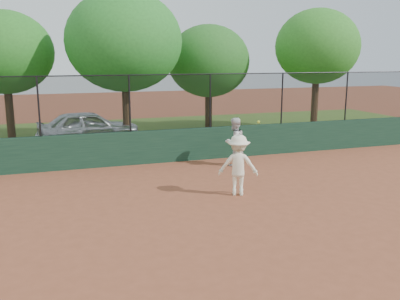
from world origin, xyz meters
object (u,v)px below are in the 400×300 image
object	(u,v)px
tree_3	(209,61)
player_second	(234,142)
player_main	(238,165)
parked_car	(89,127)
tree_1	(5,53)
tree_2	(124,41)
tree_4	(318,47)

from	to	relation	value
tree_3	player_second	bearing A→B (deg)	-103.16
player_main	parked_car	bearing A→B (deg)	110.01
parked_car	tree_1	xyz separation A→B (m)	(-3.29, 1.70, 3.22)
tree_2	tree_3	distance (m)	5.13
player_main	tree_2	world-z (taller)	tree_2
tree_2	tree_1	bearing A→B (deg)	159.05
tree_4	tree_3	bearing A→B (deg)	160.43
player_second	tree_3	xyz separation A→B (m)	(1.76, 7.55, 2.72)
player_second	tree_4	world-z (taller)	tree_4
tree_1	tree_2	xyz separation A→B (m)	(4.94, -1.89, 0.47)
player_second	tree_4	bearing A→B (deg)	-163.40
player_second	tree_3	distance (m)	8.21
tree_2	tree_3	world-z (taller)	tree_2
parked_car	tree_3	distance (m)	7.13
parked_car	tree_2	distance (m)	4.05
tree_2	tree_4	world-z (taller)	tree_2
player_main	tree_4	size ratio (longest dim) A/B	0.34
parked_car	player_second	xyz separation A→B (m)	(4.51, -5.68, 0.10)
parked_car	tree_3	bearing A→B (deg)	-79.83
player_second	player_main	bearing A→B (deg)	45.80
player_main	tree_4	distance (m)	12.62
parked_car	player_main	world-z (taller)	player_main
tree_2	tree_3	bearing A→B (deg)	23.90
player_main	tree_3	bearing A→B (deg)	74.28
tree_2	tree_4	size ratio (longest dim) A/B	1.07
tree_1	tree_3	xyz separation A→B (m)	(9.56, 0.16, -0.40)
player_second	tree_2	size ratio (longest dim) A/B	0.26
tree_3	tree_4	xyz separation A→B (m)	(5.19, -1.84, 0.72)
tree_3	player_main	bearing A→B (deg)	-105.72
player_main	tree_2	size ratio (longest dim) A/B	0.32
player_second	tree_3	world-z (taller)	tree_3
tree_1	tree_3	bearing A→B (deg)	0.94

